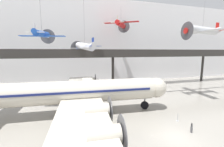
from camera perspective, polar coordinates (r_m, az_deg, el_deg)
ground_plane at (r=19.55m, az=23.57°, el=-21.45°), size 260.00×260.00×0.00m
hangar_back_wall at (r=47.83m, az=-2.47°, el=12.02°), size 140.00×3.00×24.97m
mezzanine_walkway at (r=38.94m, az=0.76°, el=6.73°), size 110.00×3.20×10.00m
airliner_silver_main at (r=23.02m, az=-13.94°, el=-6.98°), size 30.03×34.13×9.99m
suspended_plane_blue_trainer at (r=25.18m, az=-25.11°, el=13.42°), size 6.65×5.50×10.47m
suspended_plane_white_twin at (r=33.57m, az=-10.34°, el=10.06°), size 9.81×8.43×12.77m
suspended_plane_silver_racer at (r=36.29m, az=31.22°, el=13.90°), size 8.11×9.94×9.59m
suspended_plane_red_highwing at (r=42.68m, az=3.39°, el=18.20°), size 8.89×8.13×6.47m
stanchion_barrier at (r=23.33m, az=23.73°, el=-15.50°), size 0.36×0.36×1.08m
info_sign_pedestal at (r=21.09m, az=28.02°, el=-18.04°), size 0.45×0.68×1.24m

